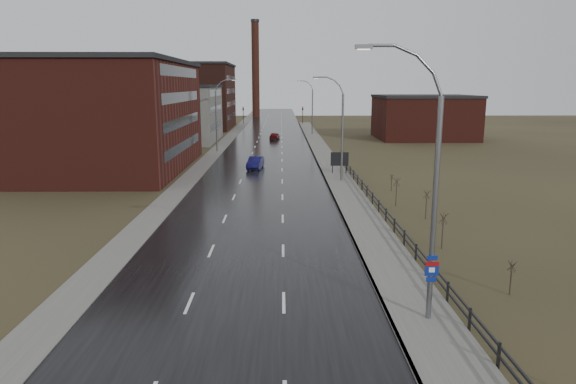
{
  "coord_description": "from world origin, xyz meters",
  "views": [
    {
      "loc": [
        2.2,
        -19.37,
        10.46
      ],
      "look_at": [
        2.67,
        16.26,
        3.0
      ],
      "focal_mm": 32.0,
      "sensor_mm": 36.0,
      "label": 1
    }
  ],
  "objects_px": {
    "billboard": "(340,160)",
    "car_far": "(275,136)",
    "streetlight_main": "(428,190)",
    "car_near": "(255,163)"
  },
  "relations": [
    {
      "from": "car_far",
      "to": "billboard",
      "type": "bearing_deg",
      "value": 109.1
    },
    {
      "from": "billboard",
      "to": "car_near",
      "type": "bearing_deg",
      "value": 157.47
    },
    {
      "from": "streetlight_main",
      "to": "billboard",
      "type": "distance_m",
      "value": 38.93
    },
    {
      "from": "billboard",
      "to": "car_far",
      "type": "height_order",
      "value": "billboard"
    },
    {
      "from": "streetlight_main",
      "to": "billboard",
      "type": "bearing_deg",
      "value": 89.07
    },
    {
      "from": "car_near",
      "to": "billboard",
      "type": "bearing_deg",
      "value": -15.66
    },
    {
      "from": "streetlight_main",
      "to": "car_near",
      "type": "bearing_deg",
      "value": 102.54
    },
    {
      "from": "streetlight_main",
      "to": "car_near",
      "type": "distance_m",
      "value": 44.28
    },
    {
      "from": "streetlight_main",
      "to": "car_far",
      "type": "bearing_deg",
      "value": 95.53
    },
    {
      "from": "billboard",
      "to": "car_far",
      "type": "distance_m",
      "value": 40.3
    }
  ]
}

